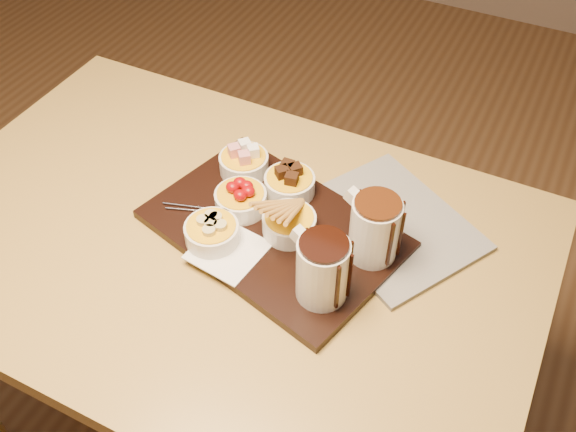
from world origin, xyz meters
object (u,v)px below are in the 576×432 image
at_px(bowl_strawberries, 241,201).
at_px(pitcher_milk_chocolate, 374,230).
at_px(pitcher_dark_chocolate, 322,270).
at_px(dining_table, 222,270).
at_px(serving_board, 274,230).
at_px(newspaper, 389,224).

distance_m(bowl_strawberries, pitcher_milk_chocolate, 0.27).
bearing_deg(pitcher_dark_chocolate, bowl_strawberries, 167.35).
distance_m(dining_table, pitcher_dark_chocolate, 0.30).
bearing_deg(serving_board, newspaper, 46.47).
height_order(dining_table, newspaper, newspaper).
distance_m(serving_board, newspaper, 0.22).
bearing_deg(dining_table, newspaper, 31.26).
relative_size(dining_table, serving_board, 2.61).
height_order(serving_board, newspaper, serving_board).
xyz_separation_m(bowl_strawberries, newspaper, (0.27, 0.10, -0.03)).
bearing_deg(pitcher_milk_chocolate, bowl_strawberries, -163.61).
height_order(serving_board, pitcher_dark_chocolate, pitcher_dark_chocolate).
height_order(dining_table, pitcher_dark_chocolate, pitcher_dark_chocolate).
relative_size(bowl_strawberries, pitcher_milk_chocolate, 0.83).
bearing_deg(serving_board, pitcher_dark_chocolate, -19.98).
height_order(serving_board, pitcher_milk_chocolate, pitcher_milk_chocolate).
relative_size(serving_board, bowl_strawberries, 4.60).
distance_m(dining_table, pitcher_milk_chocolate, 0.34).
xyz_separation_m(bowl_strawberries, pitcher_milk_chocolate, (0.27, 0.01, 0.04)).
bearing_deg(pitcher_dark_chocolate, newspaper, 93.20).
distance_m(serving_board, bowl_strawberries, 0.08).
bearing_deg(newspaper, pitcher_milk_chocolate, -61.05).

